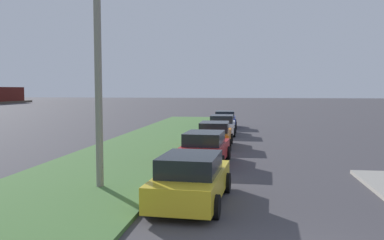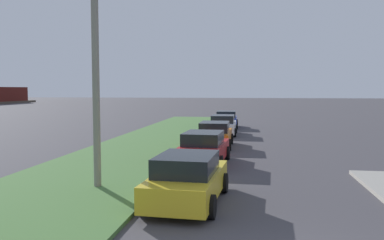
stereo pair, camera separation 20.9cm
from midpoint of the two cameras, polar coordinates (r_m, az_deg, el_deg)
name	(u,v)px [view 2 (the right image)]	position (r m, az deg, el deg)	size (l,w,h in m)	color
grass_median	(110,165)	(17.78, -11.28, -6.35)	(60.00, 6.00, 0.12)	#477238
parked_car_yellow	(188,179)	(11.87, -0.10, -8.44)	(4.40, 2.21, 1.47)	gold
parked_car_red	(204,148)	(17.90, 2.02, -4.07)	(4.39, 2.19, 1.47)	red
parked_car_orange	(215,135)	(23.27, 3.52, -2.11)	(4.31, 2.04, 1.47)	orange
parked_car_white	(223,125)	(29.48, 4.65, -0.75)	(4.32, 2.05, 1.47)	silver
parked_car_blue	(226,120)	(35.03, 5.08, 0.07)	(4.37, 2.15, 1.47)	#23389E
streetlight	(106,58)	(13.50, -11.70, 8.71)	(0.72, 2.87, 7.50)	gray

